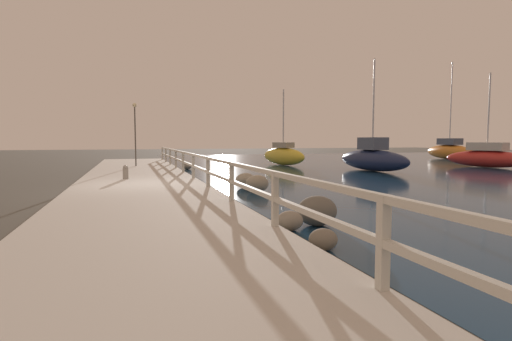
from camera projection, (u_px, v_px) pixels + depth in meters
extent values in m
plane|color=#4C473D|center=(140.00, 191.00, 13.03)|extent=(120.00, 120.00, 0.00)
cube|color=beige|center=(140.00, 187.00, 13.02)|extent=(4.15, 36.00, 0.23)
cube|color=beige|center=(383.00, 242.00, 3.78)|extent=(0.10, 0.10, 0.92)
cube|color=beige|center=(275.00, 199.00, 6.58)|extent=(0.10, 0.10, 0.92)
cube|color=beige|center=(231.00, 181.00, 9.37)|extent=(0.10, 0.10, 0.92)
cube|color=beige|center=(208.00, 172.00, 12.17)|extent=(0.10, 0.10, 0.92)
cube|color=beige|center=(193.00, 166.00, 14.97)|extent=(0.10, 0.10, 0.92)
cube|color=beige|center=(183.00, 162.00, 17.77)|extent=(0.10, 0.10, 0.92)
cube|color=beige|center=(176.00, 159.00, 20.57)|extent=(0.10, 0.10, 0.92)
cube|color=beige|center=(170.00, 156.00, 23.37)|extent=(0.10, 0.10, 0.92)
cube|color=beige|center=(166.00, 155.00, 26.17)|extent=(0.10, 0.10, 0.92)
cube|color=beige|center=(162.00, 153.00, 28.97)|extent=(0.10, 0.10, 0.92)
cube|color=beige|center=(200.00, 156.00, 13.54)|extent=(0.09, 32.50, 0.08)
cube|color=beige|center=(200.00, 168.00, 13.57)|extent=(0.09, 32.50, 0.08)
ellipsoid|color=slate|center=(323.00, 239.00, 5.99)|extent=(0.44, 0.40, 0.33)
ellipsoid|color=gray|center=(246.00, 181.00, 13.71)|extent=(0.70, 0.63, 0.53)
ellipsoid|color=gray|center=(290.00, 221.00, 7.29)|extent=(0.49, 0.44, 0.37)
ellipsoid|color=gray|center=(187.00, 166.00, 22.43)|extent=(0.56, 0.50, 0.42)
ellipsoid|color=gray|center=(257.00, 184.00, 12.68)|extent=(0.73, 0.66, 0.55)
ellipsoid|color=#666056|center=(317.00, 211.00, 7.69)|extent=(0.78, 0.70, 0.58)
cylinder|color=gray|center=(126.00, 174.00, 14.57)|extent=(0.20, 0.20, 0.39)
sphere|color=gray|center=(125.00, 167.00, 14.55)|extent=(0.18, 0.18, 0.18)
cylinder|color=#514C47|center=(135.00, 137.00, 21.71)|extent=(0.07, 0.07, 3.20)
sphere|color=beige|center=(135.00, 105.00, 21.58)|extent=(0.22, 0.22, 0.22)
ellipsoid|color=red|center=(487.00, 159.00, 24.00)|extent=(2.86, 5.17, 1.02)
cube|color=beige|center=(487.00, 146.00, 23.94)|extent=(1.58, 2.27, 0.48)
cylinder|color=silver|center=(489.00, 112.00, 23.78)|extent=(0.09, 0.09, 4.61)
ellipsoid|color=#192347|center=(372.00, 160.00, 21.35)|extent=(1.49, 5.73, 1.13)
cube|color=#4C566B|center=(373.00, 144.00, 21.28)|extent=(0.97, 1.54, 0.66)
cylinder|color=silver|center=(374.00, 105.00, 21.12)|extent=(0.09, 0.09, 4.79)
ellipsoid|color=gold|center=(283.00, 156.00, 26.26)|extent=(1.86, 4.72, 1.14)
cube|color=#9E937F|center=(283.00, 145.00, 26.20)|extent=(0.99, 1.75, 0.35)
cylinder|color=silver|center=(283.00, 119.00, 26.07)|extent=(0.09, 0.09, 3.79)
ellipsoid|color=orange|center=(449.00, 152.00, 34.23)|extent=(2.07, 5.88, 1.24)
cube|color=#4C566B|center=(450.00, 142.00, 34.16)|extent=(1.22, 2.35, 0.55)
cylinder|color=silver|center=(451.00, 104.00, 33.91)|extent=(0.09, 0.09, 6.98)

